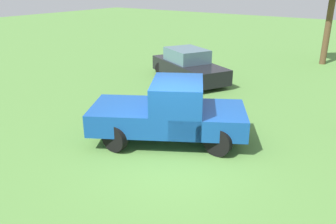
{
  "coord_description": "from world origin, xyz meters",
  "views": [
    {
      "loc": [
        4.66,
        -6.77,
        4.46
      ],
      "look_at": [
        -0.79,
        0.86,
        0.9
      ],
      "focal_mm": 37.11,
      "sensor_mm": 36.0,
      "label": 1
    }
  ],
  "objects": [
    {
      "name": "pickup_truck",
      "position": [
        -0.7,
        0.92,
        0.95
      ],
      "size": [
        4.79,
        3.91,
        1.82
      ],
      "rotation": [
        0.0,
        0.0,
        3.67
      ],
      "color": "black",
      "rests_on": "ground_plane"
    },
    {
      "name": "sedan_near",
      "position": [
        -3.9,
        6.87,
        0.68
      ],
      "size": [
        4.75,
        3.56,
        1.47
      ],
      "rotation": [
        0.0,
        0.0,
        5.81
      ],
      "color": "black",
      "rests_on": "ground_plane"
    },
    {
      "name": "ground_plane",
      "position": [
        0.0,
        0.0,
        0.0
      ],
      "size": [
        80.0,
        80.0,
        0.0
      ],
      "primitive_type": "plane",
      "color": "#54843D"
    }
  ]
}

